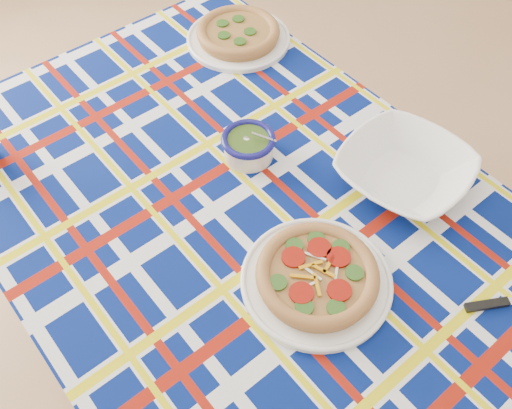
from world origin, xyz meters
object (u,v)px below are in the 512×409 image
Objects in this scene: main_focaccia_plate at (317,275)px; serving_bowl at (404,171)px; dining_table at (257,241)px; pesto_bowl at (248,144)px.

main_focaccia_plate is 1.09× the size of serving_bowl.
serving_bowl reaches higher than dining_table.
dining_table is 0.21m from main_focaccia_plate.
pesto_bowl is at bearing 146.62° from dining_table.
main_focaccia_plate is at bearing -93.49° from serving_bowl.
serving_bowl is (0.31, 0.13, -0.00)m from pesto_bowl.
pesto_bowl reaches higher than dining_table.
dining_table is 0.21m from pesto_bowl.
dining_table is at bearing 162.62° from main_focaccia_plate.
serving_bowl is at bearing 86.51° from main_focaccia_plate.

